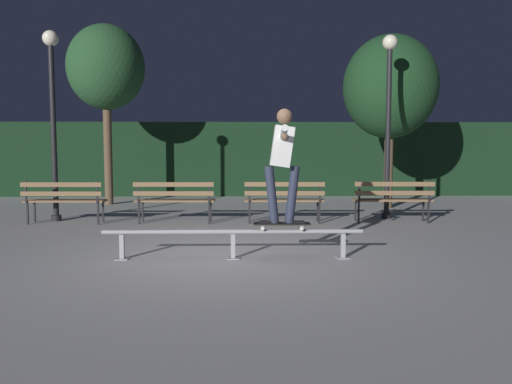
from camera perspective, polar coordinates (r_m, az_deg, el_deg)
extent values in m
plane|color=#ADAAA8|center=(7.28, -2.54, -7.08)|extent=(90.00, 90.00, 0.00)
cube|color=black|center=(16.64, -1.89, 3.72)|extent=(24.00, 1.20, 2.34)
cylinder|color=#9E9EA3|center=(7.00, -2.59, -4.47)|extent=(3.57, 0.06, 0.06)
cube|color=#9E9EA3|center=(7.23, -14.78, -5.94)|extent=(0.06, 0.06, 0.34)
cube|color=#9E9EA3|center=(7.26, -14.75, -7.22)|extent=(0.18, 0.18, 0.01)
cube|color=#9E9EA3|center=(7.04, -2.59, -6.08)|extent=(0.06, 0.06, 0.34)
cube|color=#9E9EA3|center=(7.07, -2.58, -7.39)|extent=(0.18, 0.18, 0.01)
cube|color=#9E9EA3|center=(7.17, 9.72, -5.95)|extent=(0.06, 0.06, 0.34)
cube|color=#9E9EA3|center=(7.20, 9.70, -7.24)|extent=(0.18, 0.18, 0.01)
cube|color=black|center=(7.00, 2.90, -3.57)|extent=(0.78, 0.22, 0.02)
cube|color=black|center=(7.00, 2.90, -3.48)|extent=(0.77, 0.21, 0.00)
cube|color=#9E9EA3|center=(7.02, 5.07, -3.70)|extent=(0.05, 0.17, 0.02)
cube|color=#9E9EA3|center=(7.00, 0.73, -3.72)|extent=(0.05, 0.17, 0.02)
cylinder|color=beige|center=(6.95, 5.12, -4.09)|extent=(0.05, 0.03, 0.05)
cylinder|color=beige|center=(7.11, 5.01, -3.88)|extent=(0.05, 0.03, 0.05)
cylinder|color=beige|center=(6.92, 0.74, -4.10)|extent=(0.05, 0.03, 0.05)
cylinder|color=beige|center=(7.08, 0.72, -3.90)|extent=(0.05, 0.03, 0.05)
cube|color=black|center=(7.01, 4.38, -3.37)|extent=(0.26, 0.11, 0.03)
cube|color=black|center=(6.99, 1.43, -3.37)|extent=(0.26, 0.11, 0.03)
cylinder|color=#282D42|center=(6.96, 4.07, -0.31)|extent=(0.21, 0.13, 0.79)
cylinder|color=#282D42|center=(6.95, 1.76, -0.31)|extent=(0.21, 0.13, 0.79)
cube|color=silver|center=(6.93, 2.94, 5.13)|extent=(0.34, 0.37, 0.57)
cylinder|color=silver|center=(6.55, 3.12, 6.55)|extent=(0.10, 0.61, 0.21)
cylinder|color=silver|center=(7.31, 2.79, 6.38)|extent=(0.10, 0.61, 0.21)
sphere|color=brown|center=(6.27, 3.26, 6.16)|extent=(0.09, 0.09, 0.09)
sphere|color=brown|center=(7.59, 2.69, 5.94)|extent=(0.09, 0.09, 0.09)
sphere|color=brown|center=(6.94, 3.21, 8.44)|extent=(0.21, 0.21, 0.21)
cube|color=black|center=(10.90, -16.76, -2.11)|extent=(0.04, 0.04, 0.44)
cube|color=black|center=(10.60, -17.26, -2.32)|extent=(0.04, 0.04, 0.44)
cube|color=black|center=(10.52, -17.39, 0.03)|extent=(0.04, 0.04, 0.44)
cube|color=black|center=(11.40, -23.54, -2.01)|extent=(0.04, 0.04, 0.44)
cube|color=black|center=(11.11, -24.21, -2.21)|extent=(0.04, 0.04, 0.44)
cube|color=black|center=(11.03, -24.38, 0.04)|extent=(0.04, 0.04, 0.44)
cube|color=brown|center=(11.09, -20.30, -0.86)|extent=(1.60, 0.14, 0.04)
cube|color=brown|center=(10.96, -20.55, -0.93)|extent=(1.60, 0.14, 0.04)
cube|color=brown|center=(10.83, -20.82, -1.00)|extent=(1.60, 0.14, 0.04)
cube|color=brown|center=(10.75, -20.98, -0.18)|extent=(1.60, 0.08, 0.09)
cube|color=brown|center=(10.73, -21.01, 0.78)|extent=(1.60, 0.08, 0.09)
cube|color=black|center=(10.54, -5.08, -2.16)|extent=(0.04, 0.04, 0.44)
cube|color=black|center=(10.22, -5.25, -2.38)|extent=(0.04, 0.04, 0.44)
cube|color=black|center=(10.13, -5.29, 0.06)|extent=(0.04, 0.04, 0.44)
cube|color=black|center=(10.76, -12.57, -2.11)|extent=(0.04, 0.04, 0.44)
cube|color=black|center=(10.45, -12.96, -2.32)|extent=(0.04, 0.04, 0.44)
cube|color=black|center=(10.37, -13.06, 0.06)|extent=(0.04, 0.04, 0.44)
cube|color=brown|center=(10.58, -8.90, -0.87)|extent=(1.60, 0.14, 0.04)
cube|color=brown|center=(10.44, -9.02, -0.95)|extent=(1.60, 0.14, 0.04)
cube|color=brown|center=(10.30, -9.15, -1.03)|extent=(1.60, 0.14, 0.04)
cube|color=brown|center=(10.22, -9.22, -0.17)|extent=(1.60, 0.08, 0.09)
cube|color=brown|center=(10.21, -9.24, 0.84)|extent=(1.60, 0.08, 0.09)
cube|color=black|center=(10.62, 6.91, -2.12)|extent=(0.04, 0.04, 0.44)
cube|color=black|center=(10.31, 7.11, -2.33)|extent=(0.04, 0.04, 0.44)
cube|color=black|center=(10.22, 7.16, 0.09)|extent=(0.04, 0.04, 0.44)
cube|color=black|center=(10.55, -0.71, -2.13)|extent=(0.04, 0.04, 0.44)
cube|color=black|center=(10.24, -0.74, -2.35)|extent=(0.04, 0.04, 0.44)
cube|color=black|center=(10.15, -0.75, 0.09)|extent=(0.04, 0.04, 0.44)
cube|color=brown|center=(10.52, 3.12, -0.85)|extent=(1.60, 0.14, 0.04)
cube|color=brown|center=(10.38, 3.16, -0.93)|extent=(1.60, 0.14, 0.04)
cube|color=brown|center=(10.24, 3.20, -1.01)|extent=(1.60, 0.14, 0.04)
cube|color=brown|center=(10.16, 3.22, -0.14)|extent=(1.60, 0.08, 0.09)
cube|color=brown|center=(10.14, 3.23, 0.87)|extent=(1.60, 0.08, 0.09)
cube|color=black|center=(11.16, 18.22, -1.99)|extent=(0.04, 0.04, 0.44)
cube|color=black|center=(10.86, 18.74, -2.19)|extent=(0.04, 0.04, 0.44)
cube|color=black|center=(10.77, 18.87, 0.11)|extent=(0.04, 0.04, 0.44)
cube|color=black|center=(10.81, 11.09, -2.05)|extent=(0.04, 0.04, 0.44)
cube|color=black|center=(10.50, 11.42, -2.26)|extent=(0.04, 0.04, 0.44)
cube|color=black|center=(10.41, 11.50, 0.11)|extent=(0.04, 0.04, 0.44)
cube|color=brown|center=(10.92, 14.76, -0.80)|extent=(1.60, 0.14, 0.04)
cube|color=brown|center=(10.78, 14.95, -0.87)|extent=(1.60, 0.14, 0.04)
cube|color=brown|center=(10.65, 15.14, -0.95)|extent=(1.60, 0.14, 0.04)
cube|color=brown|center=(10.57, 15.26, -0.11)|extent=(1.60, 0.08, 0.09)
cube|color=brown|center=(10.55, 15.28, 0.86)|extent=(1.60, 0.08, 0.09)
cylinder|color=brown|center=(13.39, 14.60, 2.67)|extent=(0.22, 0.22, 2.06)
ellipsoid|color=#193D1E|center=(13.47, 14.79, 11.32)|extent=(2.35, 2.35, 2.58)
cylinder|color=brown|center=(14.29, -16.23, 4.25)|extent=(0.22, 0.22, 2.80)
ellipsoid|color=#234C28|center=(14.45, -16.45, 13.25)|extent=(2.03, 2.03, 2.24)
cylinder|color=black|center=(11.35, -21.71, 6.01)|extent=(0.11, 0.11, 3.60)
sphere|color=#F2EACC|center=(11.56, -22.03, 15.66)|extent=(0.32, 0.32, 0.32)
cylinder|color=black|center=(11.44, -21.44, -2.73)|extent=(0.20, 0.20, 0.12)
cylinder|color=black|center=(11.31, 14.56, 6.21)|extent=(0.11, 0.11, 3.60)
sphere|color=#F2EACC|center=(11.53, 14.78, 15.89)|extent=(0.32, 0.32, 0.32)
cylinder|color=black|center=(11.40, 14.37, -2.57)|extent=(0.20, 0.20, 0.12)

